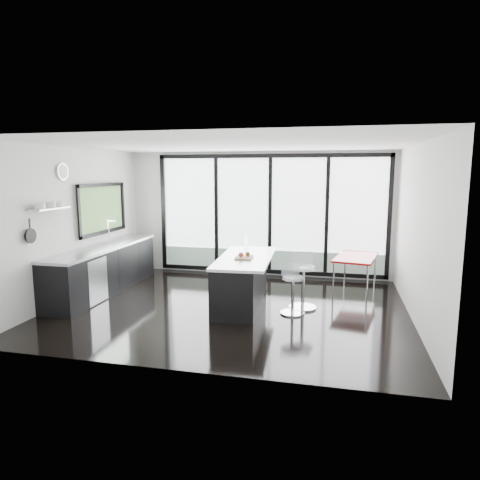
% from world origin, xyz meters
% --- Properties ---
extents(floor, '(6.00, 5.00, 0.00)m').
position_xyz_m(floor, '(0.00, 0.00, 0.00)').
color(floor, black).
rests_on(floor, ground).
extents(ceiling, '(6.00, 5.00, 0.00)m').
position_xyz_m(ceiling, '(0.00, 0.00, 2.80)').
color(ceiling, white).
rests_on(ceiling, wall_back).
extents(wall_back, '(6.00, 0.09, 2.80)m').
position_xyz_m(wall_back, '(0.27, 2.47, 1.27)').
color(wall_back, silver).
rests_on(wall_back, ground).
extents(wall_front, '(6.00, 0.00, 2.80)m').
position_xyz_m(wall_front, '(0.00, -2.50, 1.40)').
color(wall_front, silver).
rests_on(wall_front, ground).
extents(wall_left, '(0.26, 5.00, 2.80)m').
position_xyz_m(wall_left, '(-2.97, 0.27, 1.56)').
color(wall_left, silver).
rests_on(wall_left, ground).
extents(wall_right, '(0.00, 5.00, 2.80)m').
position_xyz_m(wall_right, '(3.00, 0.00, 1.40)').
color(wall_right, silver).
rests_on(wall_right, ground).
extents(counter_cabinets, '(0.69, 3.24, 1.36)m').
position_xyz_m(counter_cabinets, '(-2.67, 0.40, 0.46)').
color(counter_cabinets, black).
rests_on(counter_cabinets, floor).
extents(island, '(1.03, 2.18, 1.13)m').
position_xyz_m(island, '(0.14, 0.23, 0.44)').
color(island, black).
rests_on(island, floor).
extents(bar_stool_near, '(0.53, 0.53, 0.64)m').
position_xyz_m(bar_stool_near, '(1.10, -0.12, 0.32)').
color(bar_stool_near, silver).
rests_on(bar_stool_near, floor).
extents(bar_stool_far, '(0.57, 0.57, 0.75)m').
position_xyz_m(bar_stool_far, '(1.24, 0.21, 0.38)').
color(bar_stool_far, silver).
rests_on(bar_stool_far, floor).
extents(red_table, '(0.96, 1.39, 0.68)m').
position_xyz_m(red_table, '(2.16, 1.66, 0.34)').
color(red_table, '#AA0E10').
rests_on(red_table, floor).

